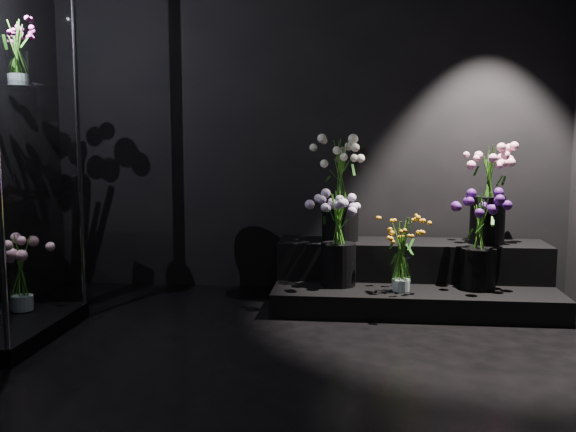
# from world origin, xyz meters

# --- Properties ---
(floor) EXTENTS (4.00, 4.00, 0.00)m
(floor) POSITION_xyz_m (0.00, 0.00, 0.00)
(floor) COLOR black
(floor) RESTS_ON ground
(wall_back) EXTENTS (4.00, 0.00, 4.00)m
(wall_back) POSITION_xyz_m (0.00, 2.00, 1.40)
(wall_back) COLOR black
(wall_back) RESTS_ON floor
(wall_front) EXTENTS (4.00, 0.00, 4.00)m
(wall_front) POSITION_xyz_m (0.00, -2.00, 1.40)
(wall_front) COLOR black
(wall_front) RESTS_ON floor
(display_riser) EXTENTS (1.95, 0.87, 0.43)m
(display_riser) POSITION_xyz_m (0.81, 1.61, 0.18)
(display_riser) COLOR black
(display_riser) RESTS_ON floor
(bouquet_orange_bells) EXTENTS (0.30, 0.30, 0.50)m
(bouquet_orange_bells) POSITION_xyz_m (0.70, 1.29, 0.42)
(bouquet_orange_bells) COLOR white
(bouquet_orange_bells) RESTS_ON display_riser
(bouquet_lilac) EXTENTS (0.41, 0.41, 0.65)m
(bouquet_lilac) POSITION_xyz_m (0.28, 1.42, 0.53)
(bouquet_lilac) COLOR black
(bouquet_lilac) RESTS_ON display_riser
(bouquet_purple) EXTENTS (0.39, 0.39, 0.66)m
(bouquet_purple) POSITION_xyz_m (1.23, 1.42, 0.53)
(bouquet_purple) COLOR black
(bouquet_purple) RESTS_ON display_riser
(bouquet_cream_roses) EXTENTS (0.47, 0.47, 0.75)m
(bouquet_cream_roses) POSITION_xyz_m (0.28, 1.73, 0.85)
(bouquet_cream_roses) COLOR black
(bouquet_cream_roses) RESTS_ON display_riser
(bouquet_pink_roses) EXTENTS (0.41, 0.41, 0.70)m
(bouquet_pink_roses) POSITION_xyz_m (1.34, 1.69, 0.84)
(bouquet_pink_roses) COLOR black
(bouquet_pink_roses) RESTS_ON display_riser
(bouquet_case_magenta) EXTENTS (0.28, 0.28, 0.38)m
(bouquet_case_magenta) POSITION_xyz_m (-1.63, 0.70, 1.70)
(bouquet_case_magenta) COLOR white
(bouquet_case_magenta) RESTS_ON display_case
(bouquet_case_base_pink) EXTENTS (0.37, 0.37, 0.48)m
(bouquet_case_base_pink) POSITION_xyz_m (-1.71, 0.77, 0.36)
(bouquet_case_base_pink) COLOR white
(bouquet_case_base_pink) RESTS_ON display_case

